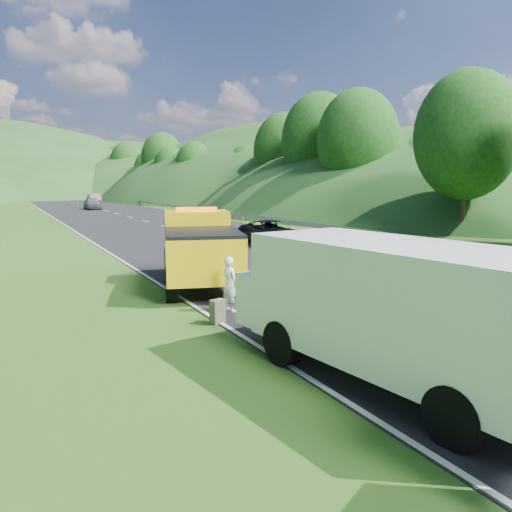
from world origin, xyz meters
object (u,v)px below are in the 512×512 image
white_van (392,305)px  child (284,328)px  woman (230,312)px  tow_truck (199,249)px  suitcase (218,312)px  passing_suv (271,245)px

white_van → child: 4.00m
woman → white_van: bearing=170.8°
tow_truck → child: bearing=-73.1°
white_van → suitcase: size_ratio=12.07×
white_van → suitcase: bearing=96.8°
white_van → passing_suv: (7.50, 17.83, -1.42)m
tow_truck → child: tow_truck is taller
tow_truck → woman: 3.82m
white_van → child: (0.03, 3.74, -1.42)m
tow_truck → woman: bearing=-81.2°
child → passing_suv: size_ratio=0.20×
white_van → suitcase: 5.13m
tow_truck → white_van: 9.33m
tow_truck → woman: size_ratio=4.33×
suitcase → white_van: bearing=-75.7°
tow_truck → child: (0.03, -5.59, -1.29)m
white_van → child: size_ratio=7.45×
woman → passing_suv: woman is taller
child → suitcase: bearing=150.6°
woman → child: 2.09m
suitcase → passing_suv: size_ratio=0.12×
white_van → passing_suv: 19.39m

